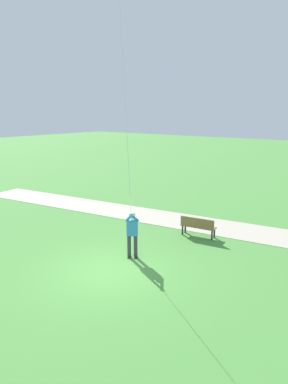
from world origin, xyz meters
name	(u,v)px	position (x,y,z in m)	size (l,w,h in m)	color
ground_plane	(110,271)	(0.00, 0.00, 0.00)	(120.00, 120.00, 0.00)	#4C8E3D
walkway_path	(242,231)	(-6.60, 2.00, 0.01)	(2.40, 32.00, 0.02)	#B7AD99
person_kite_flyer	(132,231)	(-1.32, -0.10, 1.05)	(0.62, 0.55, 1.83)	#232328
park_bench_near_walkway	(198,225)	(-4.74, 0.75, 0.51)	(0.65, 1.55, 0.88)	olive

